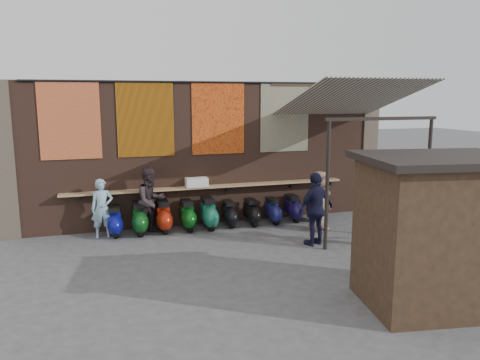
% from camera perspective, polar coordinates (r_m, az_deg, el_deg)
% --- Properties ---
extents(ground, '(70.00, 70.00, 0.00)m').
position_cam_1_polar(ground, '(11.24, -0.77, -8.51)').
color(ground, '#474749').
rests_on(ground, ground).
extents(brick_wall, '(10.00, 0.40, 4.00)m').
position_cam_1_polar(brick_wall, '(13.36, -4.11, 3.27)').
color(brick_wall, brown).
rests_on(brick_wall, ground).
extents(pier_left, '(0.50, 0.50, 4.00)m').
position_cam_1_polar(pier_left, '(13.19, -26.69, 2.11)').
color(pier_left, '#4C4238').
rests_on(pier_left, ground).
extents(pier_right, '(0.50, 0.50, 4.00)m').
position_cam_1_polar(pier_right, '(15.39, 15.13, 3.86)').
color(pier_right, '#4C4238').
rests_on(pier_right, ground).
extents(eating_counter, '(8.00, 0.32, 0.05)m').
position_cam_1_polar(eating_counter, '(13.14, -3.69, -0.82)').
color(eating_counter, '#9E7A51').
rests_on(eating_counter, brick_wall).
extents(shelf_box, '(0.61, 0.32, 0.25)m').
position_cam_1_polar(shelf_box, '(13.00, -5.31, -0.28)').
color(shelf_box, white).
rests_on(shelf_box, eating_counter).
extents(tapestry_redgold, '(1.50, 0.02, 2.00)m').
position_cam_1_polar(tapestry_redgold, '(12.72, -20.04, 6.86)').
color(tapestry_redgold, maroon).
rests_on(tapestry_redgold, brick_wall).
extents(tapestry_sun, '(1.50, 0.02, 2.00)m').
position_cam_1_polar(tapestry_sun, '(12.77, -11.44, 7.28)').
color(tapestry_sun, orange).
rests_on(tapestry_sun, brick_wall).
extents(tapestry_orange, '(1.50, 0.02, 2.00)m').
position_cam_1_polar(tapestry_orange, '(13.13, -2.66, 7.54)').
color(tapestry_orange, orange).
rests_on(tapestry_orange, brick_wall).
extents(tapestry_multi, '(1.50, 0.02, 2.00)m').
position_cam_1_polar(tapestry_multi, '(13.78, 5.49, 7.63)').
color(tapestry_multi, teal).
rests_on(tapestry_multi, brick_wall).
extents(hang_rail, '(9.50, 0.06, 0.06)m').
position_cam_1_polar(hang_rail, '(13.04, -3.98, 11.82)').
color(hang_rail, black).
rests_on(hang_rail, brick_wall).
extents(scooter_stool_0, '(0.36, 0.81, 0.77)m').
position_cam_1_polar(scooter_stool_0, '(12.68, -15.01, -4.88)').
color(scooter_stool_0, '#0D1186').
rests_on(scooter_stool_0, ground).
extents(scooter_stool_1, '(0.40, 0.88, 0.84)m').
position_cam_1_polar(scooter_stool_1, '(12.67, -12.18, -4.61)').
color(scooter_stool_1, '#0F4D18').
rests_on(scooter_stool_1, ground).
extents(scooter_stool_2, '(0.40, 0.88, 0.84)m').
position_cam_1_polar(scooter_stool_2, '(12.77, -9.33, -4.40)').
color(scooter_stool_2, '#AC200D').
rests_on(scooter_stool_2, ground).
extents(scooter_stool_3, '(0.38, 0.84, 0.80)m').
position_cam_1_polar(scooter_stool_3, '(12.86, -6.43, -4.30)').
color(scooter_stool_3, '#0B4E13').
rests_on(scooter_stool_3, ground).
extents(scooter_stool_4, '(0.40, 0.88, 0.84)m').
position_cam_1_polar(scooter_stool_4, '(12.90, -3.84, -4.12)').
color(scooter_stool_4, '#1C7058').
rests_on(scooter_stool_4, ground).
extents(scooter_stool_5, '(0.33, 0.74, 0.71)m').
position_cam_1_polar(scooter_stool_5, '(13.13, -1.31, -4.15)').
color(scooter_stool_5, black).
rests_on(scooter_stool_5, ground).
extents(scooter_stool_6, '(0.35, 0.77, 0.73)m').
position_cam_1_polar(scooter_stool_6, '(13.25, 1.42, -3.96)').
color(scooter_stool_6, black).
rests_on(scooter_stool_6, ground).
extents(scooter_stool_7, '(0.34, 0.76, 0.72)m').
position_cam_1_polar(scooter_stool_7, '(13.48, 4.01, -3.76)').
color(scooter_stool_7, navy).
rests_on(scooter_stool_7, ground).
extents(scooter_stool_8, '(0.35, 0.79, 0.75)m').
position_cam_1_polar(scooter_stool_8, '(13.78, 6.45, -3.43)').
color(scooter_stool_8, '#191245').
rests_on(scooter_stool_8, ground).
extents(scooter_stool_9, '(0.32, 0.71, 0.68)m').
position_cam_1_polar(scooter_stool_9, '(14.02, 9.10, -3.41)').
color(scooter_stool_9, navy).
rests_on(scooter_stool_9, ground).
extents(diner_left, '(0.58, 0.39, 1.53)m').
position_cam_1_polar(diner_left, '(12.53, -16.46, -3.33)').
color(diner_left, '#8BB6CB').
rests_on(diner_left, ground).
extents(diner_right, '(1.07, 0.98, 1.77)m').
position_cam_1_polar(diner_right, '(12.51, -10.82, -2.55)').
color(diner_right, '#302529').
rests_on(diner_right, ground).
extents(shopper_navy, '(1.14, 0.74, 1.80)m').
position_cam_1_polar(shopper_navy, '(11.53, 9.23, -3.51)').
color(shopper_navy, '#161632').
rests_on(shopper_navy, ground).
extents(shopper_grey, '(1.11, 0.70, 1.65)m').
position_cam_1_polar(shopper_grey, '(11.85, 16.90, -3.83)').
color(shopper_grey, slate).
rests_on(shopper_grey, ground).
extents(shopper_tan, '(0.95, 0.84, 1.64)m').
position_cam_1_polar(shopper_tan, '(12.81, 9.66, -2.52)').
color(shopper_tan, '#9A7862').
rests_on(shopper_tan, ground).
extents(market_stall, '(2.57, 2.09, 2.51)m').
position_cam_1_polar(market_stall, '(8.72, 22.78, -6.23)').
color(market_stall, black).
rests_on(market_stall, ground).
extents(stall_roof, '(2.89, 2.39, 0.12)m').
position_cam_1_polar(stall_roof, '(8.46, 23.39, 2.36)').
color(stall_roof, black).
rests_on(stall_roof, market_stall).
extents(stall_sign, '(1.19, 0.23, 0.50)m').
position_cam_1_polar(stall_sign, '(9.35, 20.22, -1.43)').
color(stall_sign, gold).
rests_on(stall_sign, market_stall).
extents(stall_shelf, '(1.92, 0.41, 0.06)m').
position_cam_1_polar(stall_shelf, '(9.56, 19.88, -6.75)').
color(stall_shelf, '#473321').
rests_on(stall_shelf, market_stall).
extents(awning_canvas, '(3.20, 3.28, 0.97)m').
position_cam_1_polar(awning_canvas, '(12.89, 13.30, 9.68)').
color(awning_canvas, beige).
rests_on(awning_canvas, brick_wall).
extents(awning_ledger, '(3.30, 0.08, 0.12)m').
position_cam_1_polar(awning_ledger, '(14.29, 10.07, 11.42)').
color(awning_ledger, '#33261C').
rests_on(awning_ledger, brick_wall).
extents(awning_header, '(3.00, 0.08, 0.08)m').
position_cam_1_polar(awning_header, '(11.63, 16.98, 7.17)').
color(awning_header, black).
rests_on(awning_header, awning_post_left).
extents(awning_post_left, '(0.09, 0.09, 3.10)m').
position_cam_1_polar(awning_post_left, '(11.09, 10.57, -0.66)').
color(awning_post_left, black).
rests_on(awning_post_left, ground).
extents(awning_post_right, '(0.09, 0.09, 3.10)m').
position_cam_1_polar(awning_post_right, '(12.63, 21.88, 0.09)').
color(awning_post_right, black).
rests_on(awning_post_right, ground).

